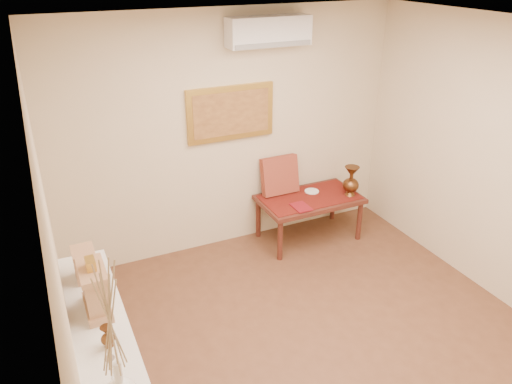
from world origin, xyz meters
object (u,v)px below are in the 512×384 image
mantel_clock (95,289)px  low_table (309,202)px  brass_urn_tall (351,178)px  white_vase (114,347)px  wooden_chest (85,264)px

mantel_clock → low_table: 3.19m
brass_urn_tall → mantel_clock: bearing=-154.5°
white_vase → mantel_clock: bearing=89.0°
brass_urn_tall → wooden_chest: bearing=-161.2°
brass_urn_tall → low_table: brass_urn_tall is taller
white_vase → wooden_chest: size_ratio=3.95×
wooden_chest → brass_urn_tall: bearing=18.8°
white_vase → wooden_chest: (0.00, 1.38, -0.36)m
white_vase → mantel_clock: size_ratio=2.35×
brass_urn_tall → mantel_clock: mantel_clock is taller
white_vase → low_table: (2.67, 2.60, -0.98)m
mantel_clock → low_table: mantel_clock is taller
mantel_clock → wooden_chest: size_ratio=1.68×
mantel_clock → low_table: size_ratio=0.34×
brass_urn_tall → low_table: (-0.47, 0.16, -0.29)m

